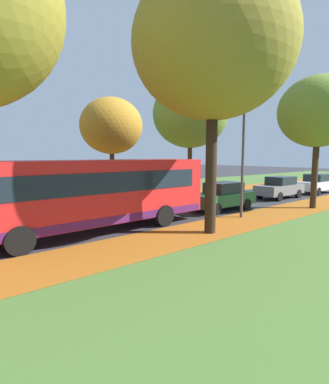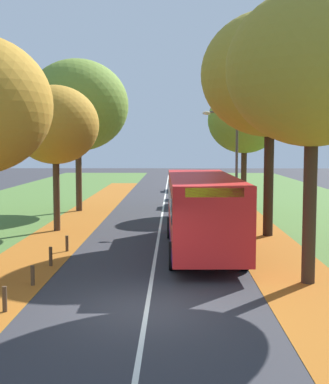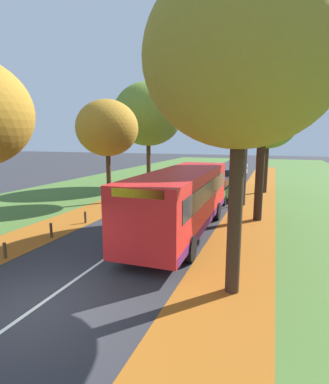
# 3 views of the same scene
# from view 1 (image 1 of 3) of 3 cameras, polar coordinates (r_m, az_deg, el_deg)

# --- Properties ---
(grass_verge_left) EXTENTS (12.00, 90.00, 0.01)m
(grass_verge_left) POSITION_cam_1_polar(r_m,az_deg,el_deg) (28.88, -0.78, 0.68)
(grass_verge_left) COLOR #476B2D
(grass_verge_left) RESTS_ON ground
(leaf_litter_left) EXTENTS (2.80, 60.00, 0.00)m
(leaf_litter_left) POSITION_cam_1_polar(r_m,az_deg,el_deg) (21.67, -5.47, -1.44)
(leaf_litter_left) COLOR #9E5619
(leaf_litter_left) RESTS_ON grass_verge_left
(leaf_litter_right) EXTENTS (2.80, 60.00, 0.00)m
(leaf_litter_right) POSITION_cam_1_polar(r_m,az_deg,el_deg) (15.10, 14.70, -5.35)
(leaf_litter_right) COLOR #9E5619
(leaf_litter_right) RESTS_ON grass_verge_right
(road_centre_line) EXTENTS (0.12, 80.00, 0.01)m
(road_centre_line) POSITION_cam_1_polar(r_m,az_deg,el_deg) (22.54, 14.09, -1.31)
(road_centre_line) COLOR silver
(road_centre_line) RESTS_ON ground
(tree_left_near) EXTENTS (4.21, 4.21, 7.05)m
(tree_left_near) POSITION_cam_1_polar(r_m,az_deg,el_deg) (21.01, -10.10, 12.25)
(tree_left_near) COLOR #422D1E
(tree_left_near) RESTS_ON ground
(tree_left_mid) EXTENTS (6.33, 6.33, 9.49)m
(tree_left_mid) POSITION_cam_1_polar(r_m,az_deg,el_deg) (26.09, 4.93, 14.57)
(tree_left_mid) COLOR #422D1E
(tree_left_mid) RESTS_ON ground
(tree_right_near) EXTENTS (6.30, 6.30, 10.22)m
(tree_right_near) POSITION_cam_1_polar(r_m,az_deg,el_deg) (12.90, 9.29, 25.84)
(tree_right_near) COLOR black
(tree_right_near) RESTS_ON ground
(tree_right_mid) EXTENTS (4.59, 4.59, 7.79)m
(tree_right_mid) POSITION_cam_1_polar(r_m,az_deg,el_deg) (20.18, 27.26, 13.42)
(tree_right_mid) COLOR #382619
(tree_right_mid) RESTS_ON ground
(bollard_fourth) EXTENTS (0.12, 0.12, 0.63)m
(bollard_fourth) POSITION_cam_1_polar(r_m,az_deg,el_deg) (17.72, -21.67, -2.79)
(bollard_fourth) COLOR #4C3823
(bollard_fourth) RESTS_ON ground
(streetlamp_right) EXTENTS (1.89, 0.28, 6.00)m
(streetlamp_right) POSITION_cam_1_polar(r_m,az_deg,el_deg) (15.87, 13.81, 8.82)
(streetlamp_right) COLOR #47474C
(streetlamp_right) RESTS_ON ground
(bus) EXTENTS (2.82, 10.45, 2.98)m
(bus) POSITION_cam_1_polar(r_m,az_deg,el_deg) (12.70, -13.56, 0.13)
(bus) COLOR red
(bus) RESTS_ON ground
(car_green_lead) EXTENTS (1.89, 4.26, 1.62)m
(car_green_lead) POSITION_cam_1_polar(r_m,az_deg,el_deg) (17.75, 10.90, -0.79)
(car_green_lead) COLOR #1E6038
(car_green_lead) RESTS_ON ground
(car_grey_following) EXTENTS (1.86, 4.24, 1.62)m
(car_grey_following) POSITION_cam_1_polar(r_m,az_deg,el_deg) (23.82, 21.09, 0.83)
(car_grey_following) COLOR slate
(car_grey_following) RESTS_ON ground
(car_white_third_in_line) EXTENTS (1.86, 4.24, 1.62)m
(car_white_third_in_line) POSITION_cam_1_polar(r_m,az_deg,el_deg) (28.32, 26.93, 1.44)
(car_white_third_in_line) COLOR silver
(car_white_third_in_line) RESTS_ON ground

